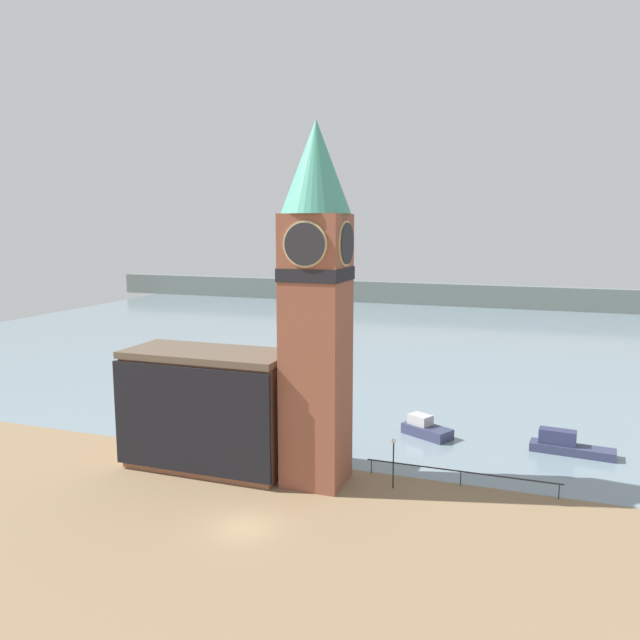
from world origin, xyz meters
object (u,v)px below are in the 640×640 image
object	(u,v)px
clock_tower	(316,297)
pier_building	(208,409)
boat_near	(426,429)
lamp_post	(393,453)
boat_far	(567,445)
mooring_bollard_near	(342,478)

from	to	relation	value
clock_tower	pier_building	bearing A→B (deg)	-179.61
boat_near	lamp_post	size ratio (longest dim) A/B	1.30
boat_near	boat_far	distance (m)	11.60
pier_building	boat_far	xyz separation A→B (m)	(26.02, 12.11, -3.87)
pier_building	boat_far	distance (m)	28.96
boat_near	lamp_post	xyz separation A→B (m)	(-0.21, -11.76, 1.91)
boat_near	mooring_bollard_near	bearing A→B (deg)	-79.75
clock_tower	boat_near	world-z (taller)	clock_tower
pier_building	lamp_post	xyz separation A→B (m)	(14.22, 0.75, -1.98)
pier_building	mooring_bollard_near	xyz separation A→B (m)	(10.52, 0.45, -4.23)
clock_tower	lamp_post	world-z (taller)	clock_tower
lamp_post	boat_far	bearing A→B (deg)	43.91
pier_building	mooring_bollard_near	world-z (taller)	pier_building
clock_tower	boat_near	xyz separation A→B (m)	(5.71, 12.45, -12.81)
clock_tower	mooring_bollard_near	world-z (taller)	clock_tower
boat_near	pier_building	bearing A→B (deg)	-110.86
clock_tower	boat_far	size ratio (longest dim) A/B	3.83
boat_far	lamp_post	size ratio (longest dim) A/B	1.82
pier_building	mooring_bollard_near	distance (m)	11.35
clock_tower	mooring_bollard_near	distance (m)	13.28
boat_near	lamp_post	world-z (taller)	lamp_post
mooring_bollard_near	boat_far	bearing A→B (deg)	36.95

